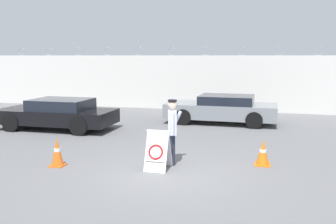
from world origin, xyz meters
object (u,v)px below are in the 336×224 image
at_px(traffic_cone_mid, 57,152).
at_px(parked_car_front_coupe, 58,114).
at_px(barricade_sign, 158,150).
at_px(parked_car_rear_sedan, 222,109).
at_px(traffic_cone_near, 263,153).
at_px(security_guard, 172,129).

distance_m(traffic_cone_mid, parked_car_front_coupe, 5.21).
height_order(barricade_sign, traffic_cone_mid, barricade_sign).
distance_m(parked_car_front_coupe, parked_car_rear_sedan, 6.80).
relative_size(traffic_cone_mid, parked_car_rear_sedan, 0.16).
relative_size(barricade_sign, traffic_cone_near, 1.50).
bearing_deg(traffic_cone_near, parked_car_front_coupe, 159.23).
bearing_deg(barricade_sign, traffic_cone_near, 23.10).
distance_m(security_guard, traffic_cone_mid, 3.08).
bearing_deg(traffic_cone_near, security_guard, -167.00).
height_order(security_guard, parked_car_rear_sedan, security_guard).
distance_m(barricade_sign, parked_car_rear_sedan, 7.15).
height_order(security_guard, traffic_cone_mid, security_guard).
height_order(security_guard, parked_car_front_coupe, security_guard).
relative_size(barricade_sign, parked_car_rear_sedan, 0.22).
bearing_deg(barricade_sign, parked_car_rear_sedan, 84.06).
distance_m(barricade_sign, security_guard, 0.76).
relative_size(security_guard, parked_car_rear_sedan, 0.37).
height_order(traffic_cone_near, traffic_cone_mid, traffic_cone_mid).
xyz_separation_m(traffic_cone_near, parked_car_front_coupe, (-7.89, 2.99, 0.29)).
distance_m(security_guard, parked_car_rear_sedan, 6.59).
relative_size(security_guard, traffic_cone_mid, 2.31).
distance_m(barricade_sign, traffic_cone_near, 2.80).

